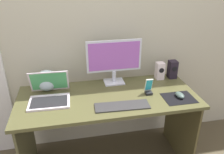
{
  "coord_description": "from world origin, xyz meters",
  "views": [
    {
      "loc": [
        -0.29,
        -1.6,
        1.69
      ],
      "look_at": [
        0.03,
        -0.02,
        0.92
      ],
      "focal_mm": 36.38,
      "sensor_mm": 36.0,
      "label": 1
    }
  ],
  "objects_px": {
    "fishbowl": "(47,80)",
    "keyboard_external": "(122,106)",
    "phone_in_dock": "(149,89)",
    "speaker_near_monitor": "(160,71)",
    "mouse": "(180,95)",
    "monitor": "(114,59)",
    "speaker_right": "(172,69)",
    "laptop": "(49,95)"
  },
  "relations": [
    {
      "from": "fishbowl",
      "to": "phone_in_dock",
      "type": "distance_m",
      "value": 0.87
    },
    {
      "from": "speaker_near_monitor",
      "to": "mouse",
      "type": "height_order",
      "value": "speaker_near_monitor"
    },
    {
      "from": "phone_in_dock",
      "to": "keyboard_external",
      "type": "bearing_deg",
      "value": -150.44
    },
    {
      "from": "speaker_right",
      "to": "fishbowl",
      "type": "height_order",
      "value": "fishbowl"
    },
    {
      "from": "monitor",
      "to": "speaker_near_monitor",
      "type": "distance_m",
      "value": 0.47
    },
    {
      "from": "fishbowl",
      "to": "mouse",
      "type": "distance_m",
      "value": 1.12
    },
    {
      "from": "laptop",
      "to": "phone_in_dock",
      "type": "bearing_deg",
      "value": -4.45
    },
    {
      "from": "speaker_right",
      "to": "speaker_near_monitor",
      "type": "xyz_separation_m",
      "value": [
        -0.13,
        -0.0,
        -0.0
      ]
    },
    {
      "from": "monitor",
      "to": "keyboard_external",
      "type": "height_order",
      "value": "monitor"
    },
    {
      "from": "laptop",
      "to": "fishbowl",
      "type": "distance_m",
      "value": 0.19
    },
    {
      "from": "speaker_near_monitor",
      "to": "monitor",
      "type": "bearing_deg",
      "value": 179.33
    },
    {
      "from": "laptop",
      "to": "phone_in_dock",
      "type": "relative_size",
      "value": 2.35
    },
    {
      "from": "fishbowl",
      "to": "mouse",
      "type": "bearing_deg",
      "value": -18.39
    },
    {
      "from": "speaker_near_monitor",
      "to": "phone_in_dock",
      "type": "relative_size",
      "value": 1.19
    },
    {
      "from": "speaker_near_monitor",
      "to": "laptop",
      "type": "xyz_separation_m",
      "value": [
        -1.01,
        -0.19,
        -0.04
      ]
    },
    {
      "from": "speaker_near_monitor",
      "to": "phone_in_dock",
      "type": "height_order",
      "value": "speaker_near_monitor"
    },
    {
      "from": "speaker_near_monitor",
      "to": "mouse",
      "type": "distance_m",
      "value": 0.37
    },
    {
      "from": "speaker_near_monitor",
      "to": "phone_in_dock",
      "type": "xyz_separation_m",
      "value": [
        -0.2,
        -0.25,
        -0.03
      ]
    },
    {
      "from": "fishbowl",
      "to": "speaker_near_monitor",
      "type": "bearing_deg",
      "value": 0.5
    },
    {
      "from": "phone_in_dock",
      "to": "speaker_right",
      "type": "bearing_deg",
      "value": 38.01
    },
    {
      "from": "speaker_right",
      "to": "fishbowl",
      "type": "distance_m",
      "value": 1.16
    },
    {
      "from": "fishbowl",
      "to": "keyboard_external",
      "type": "distance_m",
      "value": 0.7
    },
    {
      "from": "laptop",
      "to": "phone_in_dock",
      "type": "height_order",
      "value": "laptop"
    },
    {
      "from": "monitor",
      "to": "laptop",
      "type": "height_order",
      "value": "monitor"
    },
    {
      "from": "monitor",
      "to": "keyboard_external",
      "type": "xyz_separation_m",
      "value": [
        -0.02,
        -0.41,
        -0.23
      ]
    },
    {
      "from": "monitor",
      "to": "speaker_near_monitor",
      "type": "height_order",
      "value": "monitor"
    },
    {
      "from": "speaker_near_monitor",
      "to": "mouse",
      "type": "xyz_separation_m",
      "value": [
        0.03,
        -0.36,
        -0.06
      ]
    },
    {
      "from": "fishbowl",
      "to": "keyboard_external",
      "type": "xyz_separation_m",
      "value": [
        0.57,
        -0.4,
        -0.08
      ]
    },
    {
      "from": "mouse",
      "to": "fishbowl",
      "type": "bearing_deg",
      "value": 157.81
    },
    {
      "from": "laptop",
      "to": "keyboard_external",
      "type": "distance_m",
      "value": 0.59
    },
    {
      "from": "keyboard_external",
      "to": "phone_in_dock",
      "type": "xyz_separation_m",
      "value": [
        0.26,
        0.15,
        0.04
      ]
    },
    {
      "from": "phone_in_dock",
      "to": "laptop",
      "type": "bearing_deg",
      "value": 175.55
    },
    {
      "from": "fishbowl",
      "to": "laptop",
      "type": "bearing_deg",
      "value": -82.44
    },
    {
      "from": "monitor",
      "to": "speaker_near_monitor",
      "type": "bearing_deg",
      "value": -0.67
    },
    {
      "from": "fishbowl",
      "to": "phone_in_dock",
      "type": "bearing_deg",
      "value": -16.39
    },
    {
      "from": "speaker_near_monitor",
      "to": "keyboard_external",
      "type": "relative_size",
      "value": 0.39
    },
    {
      "from": "mouse",
      "to": "speaker_near_monitor",
      "type": "bearing_deg",
      "value": 91.09
    },
    {
      "from": "monitor",
      "to": "mouse",
      "type": "distance_m",
      "value": 0.63
    },
    {
      "from": "speaker_near_monitor",
      "to": "laptop",
      "type": "relative_size",
      "value": 0.51
    },
    {
      "from": "monitor",
      "to": "fishbowl",
      "type": "height_order",
      "value": "monitor"
    },
    {
      "from": "speaker_near_monitor",
      "to": "mouse",
      "type": "relative_size",
      "value": 1.64
    },
    {
      "from": "keyboard_external",
      "to": "mouse",
      "type": "height_order",
      "value": "mouse"
    }
  ]
}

